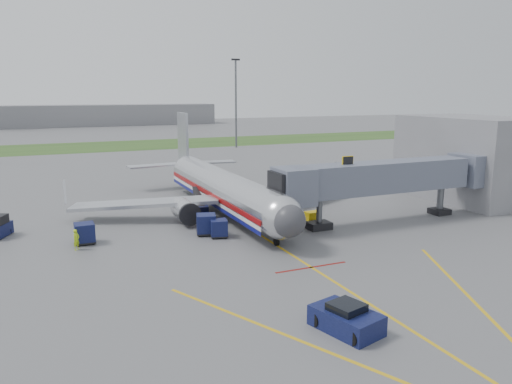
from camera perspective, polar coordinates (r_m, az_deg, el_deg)
name	(u,v)px	position (r m, az deg, el deg)	size (l,w,h in m)	color
ground	(287,252)	(41.36, 3.57, -6.86)	(400.00, 400.00, 0.00)	#565659
grass_strip	(119,146)	(126.84, -15.43, 5.12)	(300.00, 25.00, 0.01)	#2D4C1E
apron_markings	(336,283)	(35.35, 9.14, -10.22)	(21.52, 50.00, 0.01)	gold
airliner	(223,188)	(54.28, -3.77, 0.43)	(32.10, 35.67, 10.25)	silver
jet_bridge	(380,178)	(51.19, 13.93, 1.53)	(25.30, 4.00, 6.90)	slate
terminal	(469,158)	(66.26, 23.16, 3.59)	(10.00, 16.00, 10.00)	slate
light_mast_right	(236,101)	(118.05, -2.31, 10.32)	(2.00, 0.44, 20.40)	#595B60
distant_terminal	(59,116)	(205.23, -21.63, 8.09)	(120.00, 14.00, 8.00)	slate
pushback_tug	(346,319)	(28.73, 10.26, -14.09)	(3.23, 4.26, 1.58)	#0B1134
baggage_cart_a	(219,228)	(45.25, -4.27, -4.16)	(1.80, 1.80, 1.62)	#0B1134
baggage_cart_b	(85,233)	(45.71, -18.99, -4.49)	(1.69, 1.69, 1.80)	#0B1134
baggage_cart_c	(206,224)	(46.14, -5.72, -3.70)	(2.15, 2.15, 1.90)	#0B1134
belt_loader	(199,207)	(54.67, -6.49, -1.73)	(2.40, 5.06, 2.39)	#0B1134
ground_power_cart	(313,217)	(50.25, 6.48, -2.91)	(1.56, 1.10, 1.20)	gold
ramp_worker	(76,240)	(44.19, -19.85, -5.14)	(0.64, 0.42, 1.76)	#B0D719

